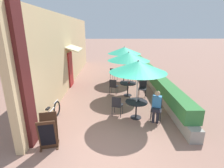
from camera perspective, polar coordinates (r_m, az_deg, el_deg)
ground_plane at (r=5.45m, az=-1.05°, el=-21.98°), size 120.00×120.00×0.00m
cafe_facade_wall at (r=11.65m, az=-13.87°, el=10.31°), size 0.98×14.43×4.20m
planter_hedge at (r=12.00m, az=12.25°, el=3.06°), size 0.60×13.43×1.01m
patio_table_near at (r=7.10m, az=7.95°, el=-6.94°), size 0.88×0.88×0.71m
patio_umbrella_near at (r=6.61m, az=8.53°, el=5.64°), size 2.16×2.16×2.38m
cafe_chair_near_left at (r=7.12m, az=14.29°, el=-7.51°), size 0.50×0.50×0.87m
seated_patron_near_left at (r=6.95m, az=14.34°, el=-6.62°), size 0.43×0.48×1.25m
cafe_chair_near_right at (r=7.19m, az=1.66°, el=-6.68°), size 0.50×0.50×0.87m
coffee_cup_near at (r=7.04m, az=8.68°, el=-5.32°), size 0.07×0.07×0.09m
patio_table_mid at (r=9.39m, az=5.19°, el=-0.62°), size 0.88×0.88×0.71m
patio_umbrella_mid at (r=9.02m, az=5.47°, el=8.95°), size 2.16×2.16×2.38m
cafe_chair_mid_left at (r=9.50m, az=0.49°, el=-0.50°), size 0.50×0.50×0.87m
cafe_chair_mid_right at (r=9.36m, az=9.96°, el=-1.06°), size 0.50×0.50×0.87m
coffee_cup_mid at (r=9.28m, az=5.57°, el=0.50°), size 0.07×0.07×0.09m
patio_table_far at (r=11.85m, az=3.88°, el=3.28°), size 0.88×0.88×0.71m
patio_umbrella_far at (r=11.57m, az=4.05°, el=10.89°), size 2.16×2.16×2.38m
cafe_chair_far_left at (r=11.62m, az=7.50°, el=2.74°), size 0.55×0.55×0.87m
cafe_chair_far_right at (r=12.15m, az=0.41°, el=3.54°), size 0.55×0.55×0.87m
coffee_cup_far at (r=11.69m, az=4.18°, el=4.12°), size 0.07×0.07×0.09m
bicycle_leaning at (r=7.22m, az=-19.04°, el=-9.24°), size 0.21×1.64×0.72m
menu_board at (r=5.79m, az=-20.10°, el=-14.50°), size 0.63×0.72×1.02m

